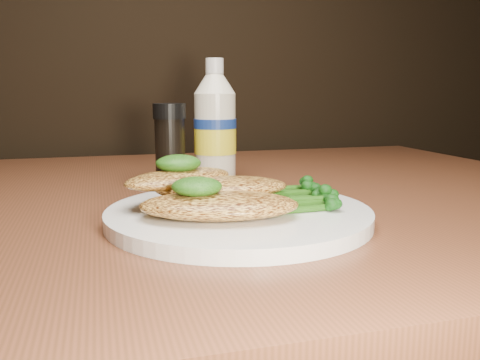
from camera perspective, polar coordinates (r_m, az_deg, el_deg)
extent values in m
cylinder|color=white|center=(0.50, -0.15, -3.96)|extent=(0.26, 0.26, 0.01)
ellipsoid|color=gold|center=(0.46, -2.36, -2.87)|extent=(0.16, 0.11, 0.02)
ellipsoid|color=gold|center=(0.51, -2.11, -0.83)|extent=(0.14, 0.08, 0.02)
ellipsoid|color=gold|center=(0.52, -6.88, 0.16)|extent=(0.14, 0.11, 0.02)
ellipsoid|color=#0A3507|center=(0.46, -4.92, -0.74)|extent=(0.06, 0.06, 0.02)
ellipsoid|color=#0A3507|center=(0.52, -7.00, 1.90)|extent=(0.05, 0.05, 0.02)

